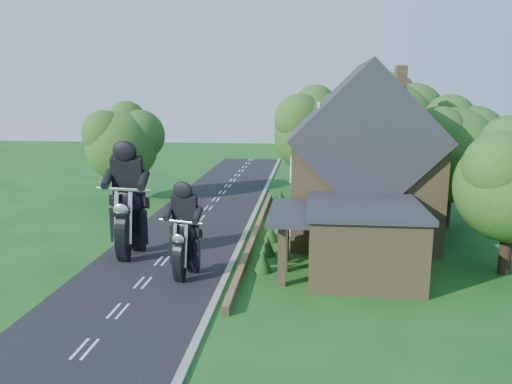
# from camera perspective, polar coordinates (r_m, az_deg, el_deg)

# --- Properties ---
(ground) EXTENTS (120.00, 120.00, 0.00)m
(ground) POSITION_cam_1_polar(r_m,az_deg,el_deg) (26.30, -10.69, -7.78)
(ground) COLOR #164C15
(ground) RESTS_ON ground
(road) EXTENTS (7.00, 80.00, 0.02)m
(road) POSITION_cam_1_polar(r_m,az_deg,el_deg) (26.30, -10.69, -7.76)
(road) COLOR black
(road) RESTS_ON ground
(kerb) EXTENTS (0.30, 80.00, 0.12)m
(kerb) POSITION_cam_1_polar(r_m,az_deg,el_deg) (25.50, -2.74, -8.06)
(kerb) COLOR gray
(kerb) RESTS_ON ground
(garden_wall) EXTENTS (0.30, 22.00, 0.40)m
(garden_wall) POSITION_cam_1_polar(r_m,az_deg,el_deg) (30.10, -0.06, -4.71)
(garden_wall) COLOR olive
(garden_wall) RESTS_ON ground
(house) EXTENTS (9.54, 8.64, 10.24)m
(house) POSITION_cam_1_polar(r_m,az_deg,el_deg) (30.21, 11.93, 3.14)
(house) COLOR olive
(house) RESTS_ON ground
(annex) EXTENTS (7.05, 5.94, 3.44)m
(annex) POSITION_cam_1_polar(r_m,az_deg,el_deg) (24.06, 11.78, -5.22)
(annex) COLOR olive
(annex) RESTS_ON ground
(tree_house_right) EXTENTS (6.51, 6.00, 8.40)m
(tree_house_right) POSITION_cam_1_polar(r_m,az_deg,el_deg) (33.83, 22.01, 4.86)
(tree_house_right) COLOR black
(tree_house_right) RESTS_ON ground
(tree_behind_house) EXTENTS (7.81, 7.20, 10.08)m
(tree_behind_house) POSITION_cam_1_polar(r_m,az_deg,el_deg) (40.53, 15.86, 7.67)
(tree_behind_house) COLOR black
(tree_behind_house) RESTS_ON ground
(tree_behind_left) EXTENTS (6.94, 6.40, 9.16)m
(tree_behind_left) POSITION_cam_1_polar(r_m,az_deg,el_deg) (40.98, 7.20, 7.36)
(tree_behind_left) COLOR black
(tree_behind_left) RESTS_ON ground
(tree_far_road) EXTENTS (6.08, 5.60, 7.84)m
(tree_far_road) POSITION_cam_1_polar(r_m,az_deg,el_deg) (40.63, -14.56, 5.78)
(tree_far_road) COLOR black
(tree_far_road) RESTS_ON ground
(shrub_a) EXTENTS (0.90, 0.90, 1.10)m
(shrub_a) POSITION_cam_1_polar(r_m,az_deg,el_deg) (24.21, 0.79, -7.90)
(shrub_a) COLOR #143812
(shrub_a) RESTS_ON ground
(shrub_b) EXTENTS (0.90, 0.90, 1.10)m
(shrub_b) POSITION_cam_1_polar(r_m,az_deg,el_deg) (26.57, 1.29, -6.13)
(shrub_b) COLOR #143812
(shrub_b) RESTS_ON ground
(shrub_c) EXTENTS (0.90, 0.90, 1.10)m
(shrub_c) POSITION_cam_1_polar(r_m,az_deg,el_deg) (28.96, 1.71, -4.65)
(shrub_c) COLOR #143812
(shrub_c) RESTS_ON ground
(shrub_d) EXTENTS (0.90, 0.90, 1.10)m
(shrub_d) POSITION_cam_1_polar(r_m,az_deg,el_deg) (33.78, 2.36, -2.32)
(shrub_d) COLOR #143812
(shrub_d) RESTS_ON ground
(shrub_e) EXTENTS (0.90, 0.90, 1.10)m
(shrub_e) POSITION_cam_1_polar(r_m,az_deg,el_deg) (36.21, 2.62, -1.39)
(shrub_e) COLOR #143812
(shrub_e) RESTS_ON ground
(shrub_f) EXTENTS (0.90, 0.90, 1.10)m
(shrub_f) POSITION_cam_1_polar(r_m,az_deg,el_deg) (38.65, 2.85, -0.57)
(shrub_f) COLOR #143812
(shrub_f) RESTS_ON ground
(motorcycle_lead) EXTENTS (0.75, 1.53, 1.38)m
(motorcycle_lead) POSITION_cam_1_polar(r_m,az_deg,el_deg) (23.65, -7.95, -8.12)
(motorcycle_lead) COLOR black
(motorcycle_lead) RESTS_ON ground
(motorcycle_follow) EXTENTS (0.72, 2.02, 1.84)m
(motorcycle_follow) POSITION_cam_1_polar(r_m,az_deg,el_deg) (27.06, -14.09, -5.34)
(motorcycle_follow) COLOR black
(motorcycle_follow) RESTS_ON ground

